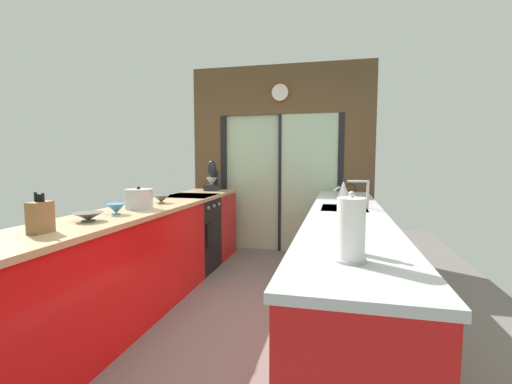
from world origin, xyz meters
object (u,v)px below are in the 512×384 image
oven_range (191,233)px  mixing_bowl_near (88,216)px  mixing_bowl_mid (116,209)px  kettle (344,190)px  stock_pot (139,199)px  soap_bottle (350,231)px  paper_towel_roll (351,230)px  stand_mixer (212,179)px  mixing_bowl_far (161,199)px  knife_block (40,217)px

oven_range → mixing_bowl_near: 1.89m
mixing_bowl_mid → kettle: 2.39m
stock_pot → soap_bottle: bearing=-31.4°
paper_towel_roll → stand_mixer: bearing=119.7°
mixing_bowl_far → stock_pot: stock_pot is taller
paper_towel_roll → oven_range: bearing=126.7°
knife_block → mixing_bowl_mid: bearing=90.0°
mixing_bowl_mid → stand_mixer: bearing=90.0°
mixing_bowl_near → kettle: 2.61m
oven_range → knife_block: size_ratio=3.74×
oven_range → mixing_bowl_mid: bearing=-89.3°
oven_range → stand_mixer: (0.02, 0.71, 0.63)m
oven_range → mixing_bowl_mid: size_ratio=6.09×
mixing_bowl_far → stand_mixer: bearing=90.0°
knife_block → stand_mixer: stand_mixer is taller
mixing_bowl_mid → kettle: kettle is taller
knife_block → mixing_bowl_near: bearing=90.0°
oven_range → stand_mixer: stand_mixer is taller
oven_range → paper_towel_roll: size_ratio=3.02×
stock_pot → oven_range: bearing=90.9°
stock_pot → knife_block: bearing=-90.0°
mixing_bowl_near → soap_bottle: (1.78, -0.43, 0.07)m
stand_mixer → kettle: stand_mixer is taller
stand_mixer → paper_towel_roll: bearing=-60.3°
knife_block → oven_range: bearing=90.5°
stock_pot → paper_towel_roll: bearing=-34.9°
mixing_bowl_far → soap_bottle: (1.78, -1.49, 0.06)m
stand_mixer → soap_bottle: stand_mixer is taller
knife_block → paper_towel_roll: (1.78, -0.18, 0.04)m
knife_block → kettle: (1.78, 2.32, 0.00)m
mixing_bowl_near → stand_mixer: stand_mixer is taller
knife_block → soap_bottle: knife_block is taller
knife_block → kettle: bearing=52.4°
oven_range → mixing_bowl_near: (0.02, -1.82, 0.50)m
soap_bottle → mixing_bowl_far: bearing=140.0°
oven_range → kettle: (1.80, 0.08, 0.56)m
soap_bottle → knife_block: bearing=179.2°
oven_range → stock_pot: bearing=-89.1°
oven_range → mixing_bowl_far: mixing_bowl_far is taller
paper_towel_roll → stock_pot: bearing=145.1°
mixing_bowl_mid → stand_mixer: 2.22m
mixing_bowl_near → paper_towel_roll: size_ratio=0.69×
mixing_bowl_far → oven_range: bearing=91.4°
mixing_bowl_near → paper_towel_roll: bearing=-18.2°
mixing_bowl_near → knife_block: 0.41m
mixing_bowl_mid → stock_pot: (-0.00, 0.33, 0.04)m
mixing_bowl_mid → mixing_bowl_far: mixing_bowl_mid is taller
stock_pot → paper_towel_roll: paper_towel_roll is taller
mixing_bowl_near → mixing_bowl_far: size_ratio=1.28×
mixing_bowl_mid → soap_bottle: 1.93m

